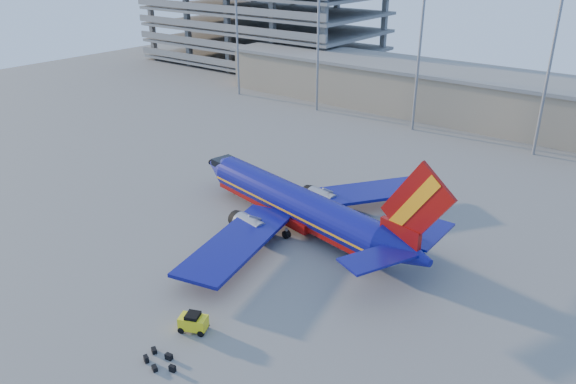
# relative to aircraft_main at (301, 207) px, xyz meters

# --- Properties ---
(ground) EXTENTS (220.00, 220.00, 0.00)m
(ground) POSITION_rel_aircraft_main_xyz_m (-1.68, -5.20, -2.65)
(ground) COLOR slate
(ground) RESTS_ON ground
(terminal_building) EXTENTS (122.00, 16.00, 8.50)m
(terminal_building) POSITION_rel_aircraft_main_xyz_m (8.32, 52.80, 1.67)
(terminal_building) COLOR gray
(terminal_building) RESTS_ON ground
(parking_garage) EXTENTS (62.00, 32.00, 21.40)m
(parking_garage) POSITION_rel_aircraft_main_xyz_m (-63.68, 68.85, 9.08)
(parking_garage) COLOR slate
(parking_garage) RESTS_ON ground
(light_mast_row) EXTENTS (101.60, 1.60, 28.65)m
(light_mast_row) POSITION_rel_aircraft_main_xyz_m (3.32, 40.80, 14.91)
(light_mast_row) COLOR gray
(light_mast_row) RESTS_ON ground
(aircraft_main) EXTENTS (36.29, 34.59, 12.40)m
(aircraft_main) POSITION_rel_aircraft_main_xyz_m (0.00, 0.00, 0.00)
(aircraft_main) COLOR navy
(aircraft_main) RESTS_ON ground
(baggage_tug) EXTENTS (2.63, 2.16, 1.63)m
(baggage_tug) POSITION_rel_aircraft_main_xyz_m (3.91, -19.93, -1.80)
(baggage_tug) COLOR yellow
(baggage_tug) RESTS_ON ground
(luggage_pile) EXTENTS (3.33, 1.95, 0.53)m
(luggage_pile) POSITION_rel_aircraft_main_xyz_m (4.71, -24.21, -2.42)
(luggage_pile) COLOR black
(luggage_pile) RESTS_ON ground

